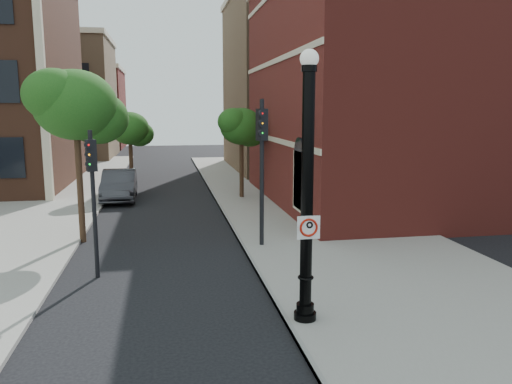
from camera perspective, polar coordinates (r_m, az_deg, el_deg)
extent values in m
plane|color=black|center=(12.73, -6.54, -14.14)|extent=(120.00, 120.00, 0.00)
cube|color=gray|center=(23.22, 6.66, -3.10)|extent=(8.00, 60.00, 0.12)
cube|color=gray|center=(31.20, -25.66, -0.75)|extent=(10.00, 50.00, 0.12)
cube|color=gray|center=(22.40, -3.07, -3.49)|extent=(0.10, 60.00, 0.14)
cube|color=maroon|center=(30.63, 23.07, 10.44)|extent=(22.00, 16.00, 12.00)
cube|color=black|center=(21.64, 4.90, 1.23)|extent=(0.08, 1.40, 2.40)
cube|color=beige|center=(26.32, 2.09, 6.01)|extent=(0.06, 16.00, 0.25)
cube|color=beige|center=(26.38, 2.14, 14.71)|extent=(0.06, 16.00, 0.25)
cube|color=beige|center=(29.40, -23.32, 12.45)|extent=(0.40, 0.40, 14.00)
cube|color=#957151|center=(56.79, -22.20, 9.70)|extent=(12.00, 12.00, 12.00)
cube|color=maroon|center=(70.56, -19.86, 8.84)|extent=(12.00, 12.00, 10.00)
cube|color=#957151|center=(44.92, 11.69, 11.72)|extent=(22.00, 14.00, 14.00)
cylinder|color=black|center=(12.37, 5.61, -14.13)|extent=(0.54, 0.54, 0.29)
cylinder|color=black|center=(12.28, 5.63, -13.09)|extent=(0.42, 0.42, 0.24)
cylinder|color=black|center=(11.52, 5.85, -0.57)|extent=(0.29, 0.29, 5.60)
torus|color=black|center=(12.00, 5.69, -9.68)|extent=(0.39, 0.39, 0.06)
cylinder|color=black|center=(11.38, 6.10, 13.86)|extent=(0.35, 0.35, 0.14)
sphere|color=silver|center=(11.39, 6.12, 14.93)|extent=(0.42, 0.42, 0.42)
cube|color=white|center=(11.50, 6.03, -4.06)|extent=(0.54, 0.02, 0.54)
cube|color=black|center=(11.45, 6.05, -2.84)|extent=(0.54, 0.01, 0.05)
cube|color=black|center=(11.56, 6.01, -5.26)|extent=(0.54, 0.01, 0.05)
cube|color=black|center=(11.44, 4.82, -4.11)|extent=(0.05, 0.01, 0.54)
cube|color=black|center=(11.57, 7.22, -4.00)|extent=(0.05, 0.01, 0.54)
torus|color=#AF1607|center=(11.50, 6.03, -4.06)|extent=(0.43, 0.06, 0.43)
cube|color=#AF1607|center=(11.50, 6.03, -4.06)|extent=(0.31, 0.01, 0.31)
cube|color=black|center=(11.49, 5.79, -4.07)|extent=(0.05, 0.01, 0.25)
torus|color=black|center=(11.49, 6.14, -3.76)|extent=(0.17, 0.05, 0.17)
cylinder|color=black|center=(11.45, 6.05, -2.87)|extent=(0.03, 0.02, 0.03)
imported|color=#303036|center=(29.22, -15.35, 0.79)|extent=(1.88, 5.18, 1.70)
cylinder|color=black|center=(15.66, -18.04, -1.47)|extent=(0.13, 0.13, 4.48)
cube|color=black|center=(15.46, -18.32, 3.97)|extent=(0.35, 0.34, 0.93)
sphere|color=#E50505|center=(15.30, -18.65, 5.13)|extent=(0.17, 0.17, 0.17)
sphere|color=#FF8C00|center=(15.33, -18.59, 4.09)|extent=(0.17, 0.17, 0.17)
sphere|color=#00E519|center=(15.35, -18.54, 3.05)|extent=(0.17, 0.17, 0.17)
cylinder|color=black|center=(18.09, 0.66, 1.95)|extent=(0.16, 0.16, 5.44)
cube|color=black|center=(17.94, 0.67, 7.70)|extent=(0.42, 0.41, 1.13)
sphere|color=#E50505|center=(17.76, 0.60, 8.96)|extent=(0.20, 0.20, 0.20)
sphere|color=#FF8C00|center=(17.76, 0.60, 7.87)|extent=(0.20, 0.20, 0.20)
sphere|color=#00E519|center=(17.78, 0.60, 6.77)|extent=(0.20, 0.20, 0.20)
cylinder|color=#999999|center=(19.90, 5.78, 1.30)|extent=(0.09, 0.09, 4.55)
cylinder|color=#312213|center=(20.10, -19.51, 1.37)|extent=(0.24, 0.24, 4.89)
ellipsoid|color=#174C14|center=(19.93, -19.96, 9.34)|extent=(3.07, 3.07, 2.61)
ellipsoid|color=#174C14|center=(20.38, -17.67, 8.07)|extent=(2.37, 2.37, 2.02)
ellipsoid|color=#174C14|center=(19.63, -22.05, 10.24)|extent=(2.23, 2.23, 1.90)
cylinder|color=#312213|center=(31.29, -14.08, 3.23)|extent=(0.24, 0.24, 3.68)
ellipsoid|color=#174C14|center=(31.14, -14.23, 7.07)|extent=(2.31, 2.31, 1.97)
ellipsoid|color=#174C14|center=(31.55, -13.20, 6.47)|extent=(1.79, 1.79, 1.52)
ellipsoid|color=#174C14|center=(30.85, -15.18, 7.50)|extent=(1.68, 1.68, 1.43)
cylinder|color=#312213|center=(28.34, -1.67, 3.06)|extent=(0.24, 0.24, 3.85)
ellipsoid|color=#174C14|center=(28.18, -1.69, 7.51)|extent=(2.42, 2.42, 2.06)
ellipsoid|color=#174C14|center=(28.72, -0.73, 6.78)|extent=(1.87, 1.87, 1.59)
ellipsoid|color=#174C14|center=(27.77, -2.60, 8.04)|extent=(1.76, 1.76, 1.50)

